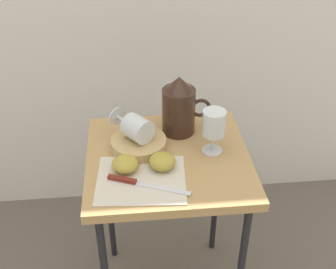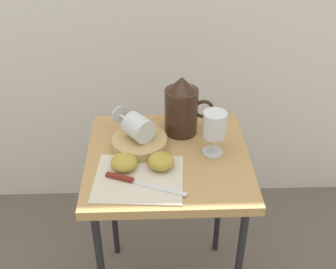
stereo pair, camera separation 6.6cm
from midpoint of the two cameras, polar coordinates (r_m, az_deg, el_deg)
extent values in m
cube|color=tan|center=(1.35, -1.40, -3.35)|extent=(0.51, 0.48, 0.03)
cylinder|color=black|center=(1.72, -8.91, -8.45)|extent=(0.02, 0.02, 0.64)
cylinder|color=black|center=(1.74, 5.29, -7.59)|extent=(0.02, 0.02, 0.64)
cube|color=beige|center=(1.25, -5.08, -5.98)|extent=(0.27, 0.24, 0.00)
cylinder|color=tan|center=(1.37, -5.27, -1.25)|extent=(0.18, 0.18, 0.03)
cylinder|color=#382319|center=(1.41, 0.06, 3.08)|extent=(0.11, 0.11, 0.16)
cylinder|color=#D1661E|center=(1.43, 0.06, 2.01)|extent=(0.10, 0.10, 0.09)
cone|color=#382319|center=(1.36, 0.07, 6.72)|extent=(0.09, 0.09, 0.05)
torus|color=#382319|center=(1.42, 2.99, 3.49)|extent=(0.07, 0.01, 0.07)
cylinder|color=silver|center=(1.36, 4.44, -2.12)|extent=(0.06, 0.06, 0.00)
cylinder|color=silver|center=(1.35, 4.50, -1.00)|extent=(0.01, 0.01, 0.06)
cylinder|color=silver|center=(1.31, 4.64, 1.52)|extent=(0.07, 0.07, 0.08)
cylinder|color=#D1661E|center=(1.32, 4.60, 0.87)|extent=(0.06, 0.06, 0.04)
cylinder|color=silver|center=(1.34, -5.43, 0.75)|extent=(0.11, 0.11, 0.08)
cylinder|color=silver|center=(1.38, -7.27, 1.88)|extent=(0.05, 0.05, 0.01)
cylinder|color=silver|center=(1.41, -8.08, 2.38)|extent=(0.05, 0.04, 0.06)
ellipsoid|color=#B29938|center=(1.28, -7.14, -3.91)|extent=(0.08, 0.08, 0.04)
ellipsoid|color=#B29938|center=(1.28, -2.25, -3.59)|extent=(0.08, 0.08, 0.04)
cube|color=silver|center=(1.22, -2.22, -7.16)|extent=(0.15, 0.07, 0.00)
cube|color=maroon|center=(1.25, -7.59, -5.91)|extent=(0.08, 0.04, 0.01)
camera|label=1|loc=(0.03, -91.46, -1.00)|focal=46.23mm
camera|label=2|loc=(0.03, 88.54, 1.00)|focal=46.23mm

